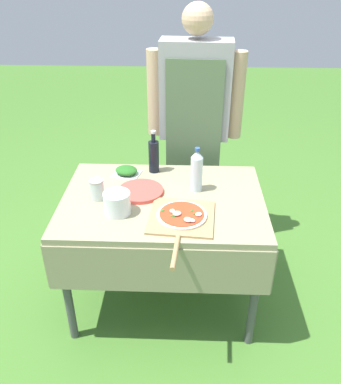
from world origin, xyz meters
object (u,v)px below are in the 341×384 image
Objects in this scene: plate_stack at (141,191)px; sauce_jar at (97,191)px; person_cook at (195,114)px; mixing_tub at (117,203)px; oil_bottle at (154,156)px; pizza_on_peel at (181,218)px; prep_table at (163,212)px; water_bottle at (197,171)px; herb_container at (126,171)px.

sauce_jar reaches higher than plate_stack.
person_cook reaches higher than mixing_tub.
person_cook reaches higher than oil_bottle.
mixing_tub reaches higher than pizza_on_peel.
prep_table is 1.97× the size of pizza_on_peel.
pizza_on_peel is 2.15× the size of oil_bottle.
person_cook is 14.33× the size of sauce_jar.
pizza_on_peel is 2.23× the size of plate_stack.
prep_table is at bearing 78.69° from person_cook.
water_bottle is 1.39× the size of herb_container.
prep_table is 0.68× the size of person_cook.
person_cook is at bearing 90.76° from water_bottle.
sauce_jar reaches higher than pizza_on_peel.
oil_bottle is at bearing 102.77° from prep_table.
plate_stack is (0.11, -0.21, -0.02)m from herb_container.
plate_stack is at bearing 136.98° from pizza_on_peel.
oil_bottle reaches higher than plate_stack.
sauce_jar is (-0.29, -0.34, -0.06)m from oil_bottle.
herb_container is 1.62× the size of sauce_jar.
herb_container is at bearing 48.00° from person_cook.
mixing_tub reaches higher than prep_table.
mixing_tub is at bearing -148.67° from water_bottle.
water_bottle is (0.01, -0.58, -0.12)m from person_cook.
oil_bottle is at bearing 17.11° from herb_container.
pizza_on_peel is 0.56m from oil_bottle.
water_bottle reaches higher than mixing_tub.
prep_table is 9.74× the size of sauce_jar.
oil_bottle is at bearing 77.71° from plate_stack.
oil_bottle reaches higher than sauce_jar.
herb_container is 0.24m from plate_stack.
pizza_on_peel is 0.35m from plate_stack.
sauce_jar is at bearing 134.17° from mixing_tub.
sauce_jar is at bearing -176.84° from prep_table.
herb_container is 0.73× the size of plate_stack.
prep_table is 0.18m from plate_stack.
pizza_on_peel reaches higher than plate_stack.
prep_table is at bearing -48.01° from herb_container.
person_cook reaches higher than pizza_on_peel.
person_cook is at bearing 44.42° from herb_container.
water_bottle reaches higher than pizza_on_peel.
mixing_tub is at bearing -45.83° from sauce_jar.
plate_stack is at bearing 64.32° from mixing_tub.
water_bottle is at bearing 80.40° from pizza_on_peel.
sauce_jar is (-0.36, -0.02, 0.15)m from prep_table.
mixing_tub is (-0.34, 0.05, 0.05)m from pizza_on_peel.
prep_table is 8.09× the size of mixing_tub.
prep_table is 0.78m from person_cook.
herb_container is at bearing 131.05° from pizza_on_peel.
water_bottle is at bearing 7.98° from plate_stack.
plate_stack reaches higher than prep_table.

